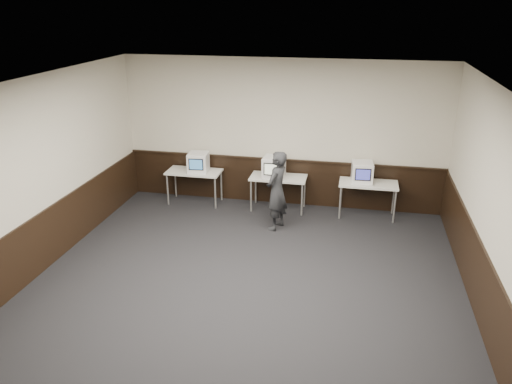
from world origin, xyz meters
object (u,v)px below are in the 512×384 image
desk_center (278,180)px  person (277,191)px  emac_right (362,172)px  desk_left (194,174)px  emac_center (274,167)px  emac_left (198,162)px  desk_right (368,186)px

desk_center → person: (0.13, -0.98, 0.12)m
emac_right → person: person is taller
desk_left → emac_center: emac_center is taller
desk_center → person: 1.00m
emac_left → emac_center: bearing=-5.9°
desk_center → emac_left: bearing=-179.4°
desk_left → desk_right: same height
emac_center → emac_right: (1.85, 0.07, -0.01)m
desk_right → emac_right: emac_right is taller
desk_left → emac_right: (3.65, 0.03, 0.29)m
emac_center → emac_right: 1.85m
desk_center → desk_right: (1.90, 0.00, 0.00)m
desk_right → person: person is taller
desk_left → person: size_ratio=0.75×
desk_center → emac_center: emac_center is taller
desk_right → emac_left: (-3.69, -0.02, 0.29)m
emac_right → emac_left: bearing=176.3°
emac_right → person: 1.92m
emac_left → emac_center: emac_center is taller
desk_left → desk_center: size_ratio=1.00×
emac_left → desk_center: bearing=-4.7°
emac_left → emac_right: size_ratio=1.01×
desk_left → emac_right: 3.66m
desk_left → emac_left: emac_left is taller
desk_center → emac_center: 0.31m
emac_right → person: bearing=-152.6°
desk_center → desk_right: 1.90m
desk_left → person: (2.03, -0.98, 0.12)m
desk_left → desk_center: 1.90m
emac_center → emac_right: bearing=4.5°
emac_center → person: person is taller
desk_left → emac_right: size_ratio=2.44×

